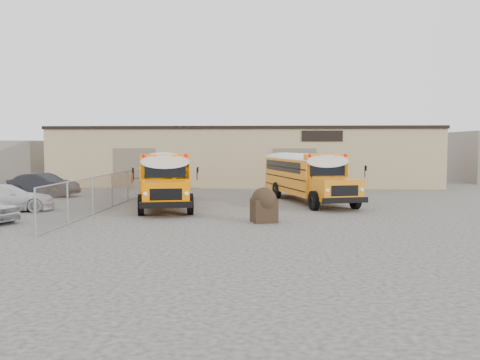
# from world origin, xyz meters

# --- Properties ---
(ground) EXTENTS (120.00, 120.00, 0.00)m
(ground) POSITION_xyz_m (0.00, 0.00, 0.00)
(ground) COLOR #2F2E2B
(ground) RESTS_ON ground
(warehouse) EXTENTS (30.20, 10.20, 4.67)m
(warehouse) POSITION_xyz_m (-0.00, 19.99, 2.37)
(warehouse) COLOR tan
(warehouse) RESTS_ON ground
(chainlink_fence) EXTENTS (0.07, 18.07, 1.81)m
(chainlink_fence) POSITION_xyz_m (-6.00, 3.00, 0.90)
(chainlink_fence) COLOR gray
(chainlink_fence) RESTS_ON ground
(distant_building_left) EXTENTS (8.00, 6.00, 3.60)m
(distant_building_left) POSITION_xyz_m (-22.00, 22.00, 1.80)
(distant_building_left) COLOR gray
(distant_building_left) RESTS_ON ground
(school_bus_left) EXTENTS (4.48, 10.14, 2.88)m
(school_bus_left) POSITION_xyz_m (-4.74, 10.03, 1.67)
(school_bus_left) COLOR #FF7F00
(school_bus_left) RESTS_ON ground
(school_bus_right) EXTENTS (5.23, 9.97, 2.84)m
(school_bus_right) POSITION_xyz_m (2.59, 12.20, 1.65)
(school_bus_right) COLOR orange
(school_bus_right) RESTS_ON ground
(tarp_bundle) EXTENTS (1.25, 1.19, 1.51)m
(tarp_bundle) POSITION_xyz_m (2.15, -1.79, 0.77)
(tarp_bundle) COLOR black
(tarp_bundle) RESTS_ON ground
(car_white) EXTENTS (5.01, 3.19, 1.35)m
(car_white) POSITION_xyz_m (-10.77, 1.00, 0.68)
(car_white) COLOR silver
(car_white) RESTS_ON ground
(car_dark) EXTENTS (4.67, 2.38, 1.47)m
(car_dark) POSITION_xyz_m (-12.14, 8.41, 0.73)
(car_dark) COLOR black
(car_dark) RESTS_ON ground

